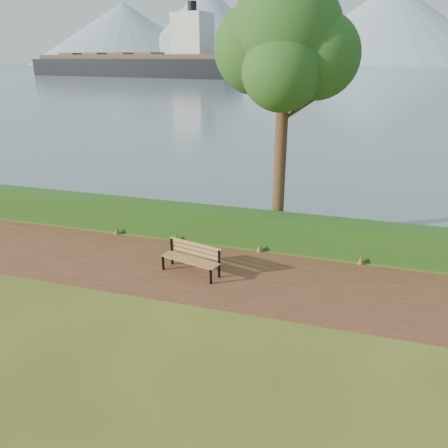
% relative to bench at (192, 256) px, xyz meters
% --- Properties ---
extents(ground, '(140.00, 140.00, 0.00)m').
position_rel_bench_xyz_m(ground, '(-0.16, -0.19, -0.48)').
color(ground, '#464F16').
rests_on(ground, ground).
extents(path, '(40.00, 3.40, 0.01)m').
position_rel_bench_xyz_m(path, '(-0.16, 0.11, -0.47)').
color(path, '#512A1B').
rests_on(path, ground).
extents(hedge, '(32.00, 0.85, 1.00)m').
position_rel_bench_xyz_m(hedge, '(-0.16, 2.41, 0.02)').
color(hedge, '#1B4A15').
rests_on(hedge, ground).
extents(water, '(700.00, 510.00, 0.00)m').
position_rel_bench_xyz_m(water, '(-0.16, 259.81, -0.47)').
color(water, '#465C71').
rests_on(water, ground).
extents(mountains, '(585.00, 190.00, 70.00)m').
position_rel_bench_xyz_m(mountains, '(-9.34, 405.86, 27.22)').
color(mountains, '#7E97A8').
rests_on(mountains, ground).
extents(bench, '(1.71, 0.86, 0.83)m').
position_rel_bench_xyz_m(bench, '(0.00, 0.00, 0.00)').
color(bench, black).
rests_on(bench, ground).
extents(tree, '(4.08, 3.43, 7.85)m').
position_rel_bench_xyz_m(tree, '(1.71, 3.06, 5.36)').
color(tree, '#3D2319').
rests_on(tree, ground).
extents(cargo_ship, '(73.84, 25.15, 22.16)m').
position_rel_bench_xyz_m(cargo_ship, '(-63.59, 119.20, 2.83)').
color(cargo_ship, black).
rests_on(cargo_ship, ground).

